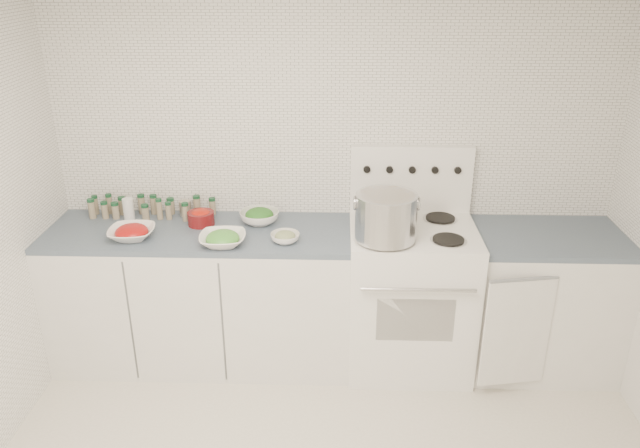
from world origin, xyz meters
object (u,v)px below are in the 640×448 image
Objects in this scene: bowl_tomato at (132,232)px; stock_pot at (386,215)px; bowl_snowpea at (223,239)px; stove at (410,292)px.

stock_pot is at bearing -1.92° from bowl_tomato.
stock_pot reaches higher than bowl_snowpea.
bowl_snowpea is at bearing -7.49° from bowl_tomato.
bowl_tomato is (-1.49, 0.05, -0.15)m from stock_pot.
stock_pot is 0.95m from bowl_snowpea.
bowl_snowpea is (-0.93, -0.02, -0.15)m from stock_pot.
stock_pot is 1.30× the size of bowl_tomato.
stock_pot is 1.31× the size of bowl_snowpea.
bowl_tomato and bowl_snowpea have the same top height.
bowl_tomato is (-1.67, -0.12, 0.44)m from stove.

